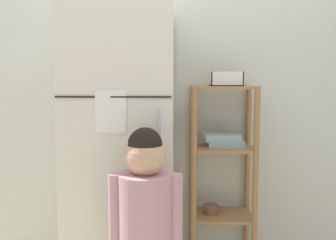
{
  "coord_description": "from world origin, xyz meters",
  "views": [
    {
      "loc": [
        0.13,
        -2.31,
        1.35
      ],
      "look_at": [
        0.07,
        0.02,
        1.09
      ],
      "focal_mm": 43.0,
      "sensor_mm": 36.0,
      "label": 1
    }
  ],
  "objects_px": {
    "child_standing": "(146,217)",
    "fruit_bin": "(227,79)",
    "refrigerator": "(122,158)",
    "pantry_shelf_unit": "(222,166)"
  },
  "relations": [
    {
      "from": "refrigerator",
      "to": "pantry_shelf_unit",
      "type": "xyz_separation_m",
      "value": [
        0.61,
        0.16,
        -0.08
      ]
    },
    {
      "from": "refrigerator",
      "to": "pantry_shelf_unit",
      "type": "bearing_deg",
      "value": 14.96
    },
    {
      "from": "fruit_bin",
      "to": "pantry_shelf_unit",
      "type": "bearing_deg",
      "value": 153.89
    },
    {
      "from": "refrigerator",
      "to": "pantry_shelf_unit",
      "type": "relative_size",
      "value": 1.34
    },
    {
      "from": "refrigerator",
      "to": "fruit_bin",
      "type": "distance_m",
      "value": 0.8
    },
    {
      "from": "refrigerator",
      "to": "child_standing",
      "type": "distance_m",
      "value": 0.53
    },
    {
      "from": "pantry_shelf_unit",
      "to": "fruit_bin",
      "type": "xyz_separation_m",
      "value": [
        0.02,
        -0.01,
        0.55
      ]
    },
    {
      "from": "refrigerator",
      "to": "fruit_bin",
      "type": "relative_size",
      "value": 8.99
    },
    {
      "from": "fruit_bin",
      "to": "refrigerator",
      "type": "bearing_deg",
      "value": -166.37
    },
    {
      "from": "child_standing",
      "to": "fruit_bin",
      "type": "relative_size",
      "value": 5.76
    }
  ]
}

